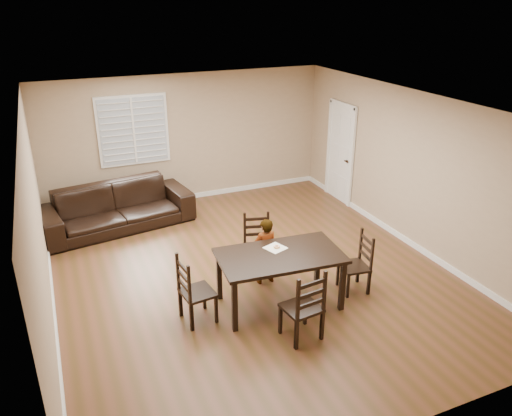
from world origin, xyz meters
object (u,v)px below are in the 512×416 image
at_px(chair_right, 361,264).
at_px(donut, 277,246).
at_px(chair_near, 257,244).
at_px(child, 265,251).
at_px(dining_table, 280,260).
at_px(sofa, 117,207).
at_px(chair_far, 307,311).
at_px(chair_left, 189,293).

relative_size(chair_right, donut, 9.97).
height_order(chair_near, donut, chair_near).
height_order(chair_right, child, child).
relative_size(dining_table, sofa, 0.64).
bearing_deg(chair_far, child, -100.72).
distance_m(dining_table, sofa, 3.98).
xyz_separation_m(donut, sofa, (-1.76, 3.38, -0.42)).
bearing_deg(sofa, chair_right, -59.82).
bearing_deg(chair_right, child, -113.04).
bearing_deg(donut, chair_right, -13.80).
relative_size(chair_far, donut, 10.96).
distance_m(chair_right, donut, 1.36).
bearing_deg(chair_far, chair_near, -101.54).
height_order(chair_near, child, child).
xyz_separation_m(chair_left, donut, (1.34, 0.10, 0.38)).
distance_m(dining_table, chair_near, 1.13).
height_order(dining_table, child, child).
height_order(chair_near, chair_left, chair_left).
relative_size(chair_near, donut, 10.32).
relative_size(chair_near, chair_far, 0.94).
height_order(dining_table, chair_near, chair_near).
relative_size(dining_table, chair_near, 1.88).
bearing_deg(child, sofa, -60.18).
distance_m(chair_near, sofa, 3.09).
bearing_deg(chair_left, chair_far, -135.48).
relative_size(chair_near, child, 0.90).
bearing_deg(dining_table, child, 90.00).
bearing_deg(chair_left, dining_table, -100.77).
xyz_separation_m(chair_right, child, (-1.24, 0.74, 0.12)).
xyz_separation_m(chair_far, child, (0.11, 1.53, 0.07)).
relative_size(dining_table, chair_right, 1.94).
bearing_deg(sofa, donut, -71.61).
distance_m(chair_far, chair_left, 1.60).
bearing_deg(donut, chair_far, -94.74).
bearing_deg(dining_table, chair_near, 88.88).
bearing_deg(chair_far, chair_left, -45.27).
height_order(child, sofa, child).
bearing_deg(chair_left, chair_right, -101.44).
height_order(dining_table, sofa, sofa).
bearing_deg(chair_near, child, -82.14).
relative_size(chair_far, sofa, 0.36).
height_order(dining_table, chair_far, chair_far).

